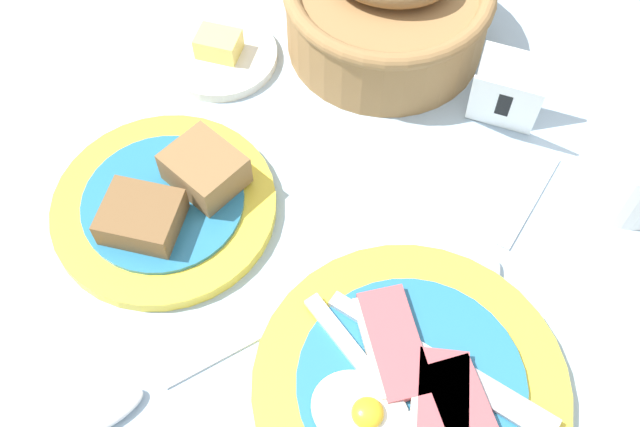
% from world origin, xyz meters
% --- Properties ---
extents(ground_plane, '(3.00, 3.00, 0.00)m').
position_xyz_m(ground_plane, '(0.00, 0.00, 0.00)').
color(ground_plane, '#A3BCD1').
extents(breakfast_plate, '(0.23, 0.23, 0.03)m').
position_xyz_m(breakfast_plate, '(0.09, 0.00, 0.01)').
color(breakfast_plate, yellow).
rests_on(breakfast_plate, ground_plane).
extents(bread_plate, '(0.19, 0.19, 0.05)m').
position_xyz_m(bread_plate, '(-0.15, 0.05, 0.01)').
color(bread_plate, yellow).
rests_on(bread_plate, ground_plane).
extents(sugar_cup, '(0.08, 0.08, 0.06)m').
position_xyz_m(sugar_cup, '(0.19, 0.25, 0.03)').
color(sugar_cup, white).
rests_on(sugar_cup, ground_plane).
extents(bread_basket, '(0.20, 0.20, 0.11)m').
position_xyz_m(bread_basket, '(-0.07, 0.31, 0.05)').
color(bread_basket, olive).
rests_on(bread_basket, ground_plane).
extents(butter_dish, '(0.11, 0.11, 0.03)m').
position_xyz_m(butter_dish, '(-0.20, 0.22, 0.01)').
color(butter_dish, silver).
rests_on(butter_dish, ground_plane).
extents(number_card, '(0.07, 0.05, 0.07)m').
position_xyz_m(number_card, '(0.06, 0.27, 0.04)').
color(number_card, white).
rests_on(number_card, ground_plane).
extents(teaspoon_by_saucer, '(0.04, 0.19, 0.01)m').
position_xyz_m(teaspoon_by_saucer, '(0.11, 0.12, 0.01)').
color(teaspoon_by_saucer, silver).
rests_on(teaspoon_by_saucer, ground_plane).
extents(teaspoon_near_cup, '(0.12, 0.17, 0.01)m').
position_xyz_m(teaspoon_near_cup, '(-0.08, -0.10, 0.01)').
color(teaspoon_near_cup, silver).
rests_on(teaspoon_near_cup, ground_plane).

